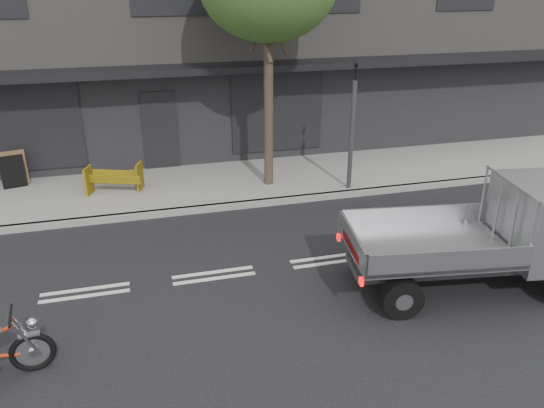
{
  "coord_description": "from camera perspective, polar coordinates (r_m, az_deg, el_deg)",
  "views": [
    {
      "loc": [
        -1.19,
        -8.94,
        5.4
      ],
      "look_at": [
        1.31,
        0.5,
        1.17
      ],
      "focal_mm": 35.0,
      "sensor_mm": 36.0,
      "label": 1
    }
  ],
  "objects": [
    {
      "name": "construction_barrier",
      "position": [
        14.26,
        -16.59,
        2.44
      ],
      "size": [
        1.48,
        0.98,
        0.77
      ],
      "primitive_type": null,
      "rotation": [
        0.0,
        0.0,
        -0.34
      ],
      "color": "yellow",
      "rests_on": "sidewalk"
    },
    {
      "name": "building_main",
      "position": [
        20.33,
        -12.12,
        18.97
      ],
      "size": [
        26.0,
        10.0,
        8.0
      ],
      "primitive_type": "cube",
      "color": "slate",
      "rests_on": "ground"
    },
    {
      "name": "sidewalk",
      "position": [
        14.7,
        -9.19,
        1.84
      ],
      "size": [
        32.0,
        3.2,
        0.15
      ],
      "primitive_type": "cube",
      "color": "gray",
      "rests_on": "ground"
    },
    {
      "name": "sandwich_board",
      "position": [
        15.59,
        -26.1,
        3.12
      ],
      "size": [
        0.68,
        0.53,
        0.95
      ],
      "primitive_type": null,
      "rotation": [
        0.0,
        0.0,
        0.24
      ],
      "color": "black",
      "rests_on": "sidewalk"
    },
    {
      "name": "ground",
      "position": [
        10.52,
        -6.28,
        -7.67
      ],
      "size": [
        80.0,
        80.0,
        0.0
      ],
      "primitive_type": "plane",
      "color": "black",
      "rests_on": "ground"
    },
    {
      "name": "traffic_light_pole",
      "position": [
        13.94,
        8.58,
        7.53
      ],
      "size": [
        0.12,
        0.12,
        3.5
      ],
      "color": "#2D2D30",
      "rests_on": "ground"
    },
    {
      "name": "kerb",
      "position": [
        13.22,
        -8.42,
        -0.62
      ],
      "size": [
        32.0,
        0.2,
        0.15
      ],
      "primitive_type": "cube",
      "color": "gray",
      "rests_on": "ground"
    },
    {
      "name": "flatbed_ute",
      "position": [
        10.75,
        25.78,
        -2.13
      ],
      "size": [
        4.73,
        2.44,
        2.09
      ],
      "rotation": [
        0.0,
        0.0,
        -0.14
      ],
      "color": "black",
      "rests_on": "ground"
    }
  ]
}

